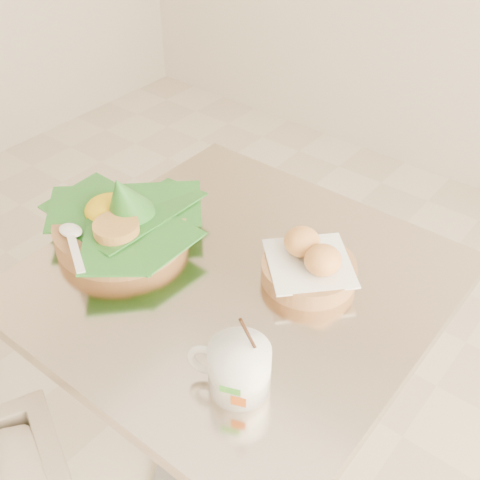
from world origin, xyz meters
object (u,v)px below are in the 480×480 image
Objects in this scene: rice_basket at (119,221)px; bread_basket at (310,265)px; coffee_mug at (238,367)px; cafe_table at (237,355)px.

rice_basket is 0.38m from bread_basket.
coffee_mug is (0.05, -0.27, 0.01)m from bread_basket.
rice_basket is (-0.25, -0.05, 0.26)m from cafe_table.
cafe_table is 3.59× the size of bread_basket.
rice_basket is 1.55× the size of bread_basket.
bread_basket is at bearing 37.28° from cafe_table.
rice_basket reaches higher than bread_basket.
rice_basket reaches higher than cafe_table.
rice_basket is at bearing -159.12° from bread_basket.
coffee_mug is at bearing -50.43° from cafe_table.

